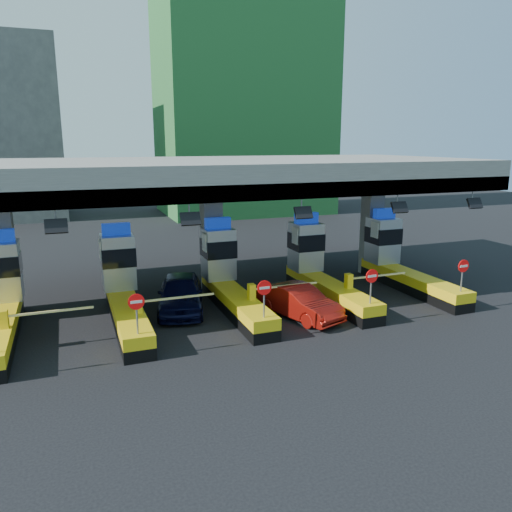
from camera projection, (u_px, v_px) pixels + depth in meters
name	position (u px, v px, depth m)	size (l,w,h in m)	color
ground	(229.00, 306.00, 24.50)	(120.00, 120.00, 0.00)	black
toll_canopy	(211.00, 177.00, 25.74)	(28.00, 12.09, 7.00)	slate
toll_lane_far_left	(1.00, 300.00, 20.99)	(4.43, 8.00, 4.16)	black
toll_lane_left	(123.00, 288.00, 22.72)	(4.43, 8.00, 4.16)	black
toll_lane_center	(227.00, 278.00, 24.45)	(4.43, 8.00, 4.16)	black
toll_lane_right	(318.00, 269.00, 26.17)	(4.43, 8.00, 4.16)	black
toll_lane_far_right	(398.00, 261.00, 27.90)	(4.43, 8.00, 4.16)	black
bg_building_scaffold	(243.00, 85.00, 54.67)	(18.00, 12.00, 28.00)	#1E5926
van	(181.00, 293.00, 23.74)	(2.06, 5.12, 1.74)	black
red_car	(299.00, 302.00, 22.85)	(1.57, 4.50, 1.48)	maroon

